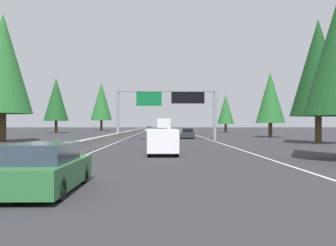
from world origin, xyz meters
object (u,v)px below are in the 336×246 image
conifer_right_near (318,68)px  conifer_left_mid (56,99)px  sedan_far_left (46,169)px  conifer_right_mid (270,98)px  minivan_far_right (163,140)px  sedan_distant_b (162,133)px  conifer_left_far (101,101)px  bus_mid_center (164,126)px  pickup_near_center (162,128)px  sign_gantry_overhead (168,98)px  sedan_mid_right (149,129)px  sedan_distant_a (187,134)px  conifer_left_near (3,64)px  box_truck_far_center (163,126)px  conifer_right_far (226,109)px

conifer_right_near → conifer_left_mid: bearing=43.0°
sedan_far_left → conifer_right_mid: bearing=-25.4°
minivan_far_right → sedan_distant_b: bearing=0.3°
minivan_far_right → conifer_left_far: (84.00, 18.95, 8.14)m
sedan_far_left → bus_mid_center: bearing=-3.7°
sedan_distant_b → pickup_near_center: size_ratio=0.79×
conifer_right_near → sign_gantry_overhead: bearing=65.1°
conifer_left_far → sedan_mid_right: bearing=-138.7°
conifer_right_mid → conifer_left_far: bearing=33.7°
sedan_distant_a → conifer_left_near: (-9.04, 21.96, 8.35)m
sign_gantry_overhead → pickup_near_center: sign_gantry_overhead is taller
box_truck_far_center → conifer_right_near: bearing=-161.4°
sedan_distant_b → conifer_left_far: size_ratio=0.29×
sedan_mid_right → conifer_left_far: bearing=41.3°
minivan_far_right → bus_mid_center: 46.31m
conifer_right_far → conifer_left_far: (22.20, 34.61, 3.40)m
sign_gantry_overhead → bus_mid_center: sign_gantry_overhead is taller
conifer_left_mid → sedan_distant_b: bearing=-140.2°
pickup_near_center → conifer_left_mid: (-31.76, 24.68, 6.88)m
bus_mid_center → conifer_left_near: bearing=147.5°
conifer_left_near → conifer_right_mid: bearing=-69.2°
sign_gantry_overhead → box_truck_far_center: sign_gantry_overhead is taller
sign_gantry_overhead → conifer_left_mid: (37.02, 25.46, 2.51)m
sedan_distant_a → conifer_right_near: conifer_right_near is taller
conifer_right_far → box_truck_far_center: bearing=90.6°
conifer_right_mid → sign_gantry_overhead: bearing=121.4°
sedan_distant_a → sedan_mid_right: same height
minivan_far_right → conifer_right_mid: bearing=-29.0°
sign_gantry_overhead → sedan_distant_b: (7.41, 0.79, -4.61)m
conifer_left_mid → minivan_far_right: bearing=-156.7°
box_truck_far_center → sedan_distant_a: size_ratio=1.93×
bus_mid_center → sedan_mid_right: 20.50m
sedan_distant_a → box_truck_far_center: bearing=5.2°
sedan_distant_a → conifer_left_mid: conifer_left_mid is taller
sign_gantry_overhead → sedan_mid_right: size_ratio=2.88×
minivan_far_right → conifer_left_far: size_ratio=0.33×
sedan_distant_b → box_truck_far_center: 33.79m
sedan_distant_a → conifer_right_mid: (4.41, -13.35, 5.49)m
sedan_distant_a → sign_gantry_overhead: bearing=152.6°
sedan_mid_right → conifer_left_near: (-49.53, 14.93, 8.35)m
sign_gantry_overhead → conifer_right_mid: conifer_right_mid is taller
conifer_right_mid → conifer_left_near: bearing=110.8°
box_truck_far_center → sedan_mid_right: 6.16m
box_truck_far_center → conifer_right_mid: size_ratio=0.84×
sign_gantry_overhead → minivan_far_right: size_ratio=2.54×
sedan_far_left → sedan_mid_right: bearing=-0.0°
conifer_left_mid → sedan_mid_right: bearing=-67.2°
sedan_distant_b → conifer_right_mid: (2.47, -16.97, 5.49)m
minivan_far_right → pickup_near_center: size_ratio=0.89×
sedan_distant_b → minivan_far_right: bearing=-179.7°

